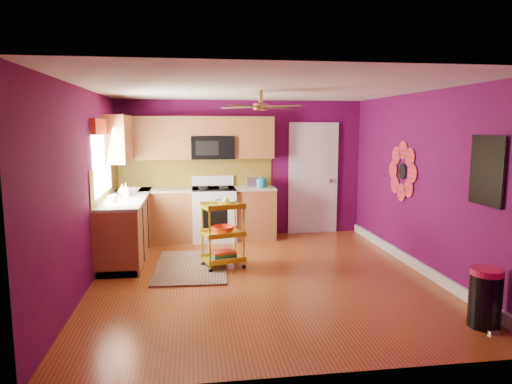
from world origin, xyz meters
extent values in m
plane|color=maroon|center=(0.00, 0.00, 0.00)|extent=(5.00, 5.00, 0.00)
cube|color=#580A43|center=(0.00, 2.50, 1.25)|extent=(4.50, 0.04, 2.50)
cube|color=#580A43|center=(0.00, -2.50, 1.25)|extent=(4.50, 0.04, 2.50)
cube|color=#580A43|center=(-2.25, 0.00, 1.25)|extent=(0.04, 5.00, 2.50)
cube|color=#580A43|center=(2.25, 0.00, 1.25)|extent=(0.04, 5.00, 2.50)
cube|color=silver|center=(0.00, 0.00, 2.50)|extent=(4.50, 5.00, 0.04)
cube|color=white|center=(2.22, 0.00, 0.07)|extent=(0.05, 4.90, 0.14)
cube|color=brown|center=(-1.95, 1.35, 0.45)|extent=(0.60, 2.30, 0.90)
cube|color=brown|center=(-0.85, 2.20, 0.45)|extent=(2.80, 0.60, 0.90)
cube|color=beige|center=(-1.95, 1.35, 0.92)|extent=(0.63, 2.30, 0.04)
cube|color=beige|center=(-0.85, 2.20, 0.92)|extent=(2.80, 0.63, 0.04)
cube|color=black|center=(-1.95, 1.35, 0.05)|extent=(0.54, 2.30, 0.10)
cube|color=black|center=(-0.85, 2.20, 0.05)|extent=(2.80, 0.54, 0.10)
cube|color=white|center=(-0.55, 2.17, 0.46)|extent=(0.76, 0.66, 0.92)
cube|color=black|center=(-0.55, 2.17, 0.93)|extent=(0.76, 0.62, 0.03)
cube|color=white|center=(-0.55, 2.45, 1.04)|extent=(0.76, 0.06, 0.18)
cube|color=black|center=(-0.55, 1.84, 0.45)|extent=(0.45, 0.02, 0.55)
cube|color=brown|center=(-1.59, 2.33, 1.83)|extent=(1.32, 0.33, 0.75)
cube|color=brown|center=(0.19, 2.33, 1.83)|extent=(0.72, 0.33, 0.75)
cube|color=brown|center=(-0.55, 2.33, 2.03)|extent=(0.76, 0.33, 0.34)
cube|color=brown|center=(-2.08, 1.85, 1.83)|extent=(0.33, 1.30, 0.75)
cube|color=black|center=(-0.55, 2.30, 1.65)|extent=(0.76, 0.38, 0.40)
cube|color=brown|center=(-0.85, 2.49, 1.20)|extent=(2.80, 0.01, 0.51)
cube|color=brown|center=(-2.24, 1.35, 1.20)|extent=(0.01, 2.30, 0.51)
cube|color=white|center=(-2.23, 1.05, 1.55)|extent=(0.03, 1.20, 1.00)
cube|color=red|center=(-2.20, 1.05, 2.02)|extent=(0.08, 1.35, 0.22)
cube|color=white|center=(1.35, 2.48, 1.02)|extent=(0.85, 0.04, 2.05)
cube|color=white|center=(1.35, 2.46, 1.02)|extent=(0.95, 0.02, 2.15)
sphere|color=#BF8C3F|center=(1.67, 2.42, 1.00)|extent=(0.07, 0.07, 0.07)
cylinder|color=black|center=(2.23, 0.60, 1.35)|extent=(0.01, 0.24, 0.24)
cube|color=#19A7A2|center=(2.23, -1.40, 1.55)|extent=(0.03, 0.52, 0.72)
cube|color=black|center=(2.21, -1.40, 1.55)|extent=(0.01, 0.56, 0.76)
cylinder|color=#BF8C3F|center=(0.00, 0.20, 2.42)|extent=(0.06, 0.06, 0.16)
cylinder|color=#BF8C3F|center=(0.00, 0.20, 2.28)|extent=(0.20, 0.20, 0.08)
cube|color=#4C2D19|center=(0.27, 0.47, 2.28)|extent=(0.47, 0.47, 0.01)
cube|color=#4C2D19|center=(-0.27, 0.47, 2.28)|extent=(0.47, 0.47, 0.01)
cube|color=#4C2D19|center=(-0.27, -0.07, 2.28)|extent=(0.47, 0.47, 0.01)
cube|color=#4C2D19|center=(0.27, -0.07, 2.28)|extent=(0.47, 0.47, 0.01)
cube|color=black|center=(-0.97, 0.56, 0.01)|extent=(1.07, 1.68, 0.02)
cylinder|color=yellow|center=(-0.70, 0.26, 0.48)|extent=(0.02, 0.02, 0.87)
cylinder|color=yellow|center=(-0.21, 0.39, 0.48)|extent=(0.02, 0.02, 0.87)
cylinder|color=yellow|center=(-0.79, 0.59, 0.48)|extent=(0.02, 0.02, 0.87)
cylinder|color=yellow|center=(-0.30, 0.73, 0.48)|extent=(0.02, 0.02, 0.87)
sphere|color=black|center=(-0.70, 0.26, 0.03)|extent=(0.06, 0.06, 0.06)
sphere|color=black|center=(-0.21, 0.39, 0.03)|extent=(0.06, 0.06, 0.06)
sphere|color=black|center=(-0.79, 0.59, 0.03)|extent=(0.06, 0.06, 0.06)
sphere|color=black|center=(-0.30, 0.73, 0.03)|extent=(0.06, 0.06, 0.06)
cube|color=yellow|center=(-0.50, 0.49, 0.90)|extent=(0.66, 0.55, 0.03)
cube|color=yellow|center=(-0.50, 0.49, 0.49)|extent=(0.66, 0.55, 0.03)
cube|color=yellow|center=(-0.50, 0.49, 0.12)|extent=(0.66, 0.55, 0.03)
imported|color=beige|center=(-0.45, 0.51, 0.95)|extent=(0.38, 0.38, 0.08)
sphere|color=yellow|center=(-0.45, 0.51, 0.97)|extent=(0.10, 0.10, 0.10)
imported|color=red|center=(-0.50, 0.49, 0.56)|extent=(0.40, 0.40, 0.10)
cube|color=navy|center=(-0.50, 0.49, 0.16)|extent=(0.38, 0.33, 0.04)
cube|color=#267233|center=(-0.50, 0.49, 0.20)|extent=(0.38, 0.33, 0.04)
cube|color=red|center=(-0.50, 0.49, 0.23)|extent=(0.38, 0.33, 0.03)
cylinder|color=black|center=(1.99, -1.85, 0.27)|extent=(0.36, 0.36, 0.54)
cylinder|color=#BA1A41|center=(1.99, -1.85, 0.58)|extent=(0.32, 0.32, 0.06)
cube|color=beige|center=(1.99, -2.01, 0.01)|extent=(0.12, 0.07, 0.03)
cylinder|color=#137E8E|center=(0.31, 2.13, 1.02)|extent=(0.18, 0.18, 0.16)
sphere|color=#137E8E|center=(0.31, 2.13, 1.12)|extent=(0.06, 0.06, 0.06)
cube|color=beige|center=(0.16, 2.19, 1.03)|extent=(0.22, 0.15, 0.18)
imported|color=#EA3F72|center=(-1.95, 1.36, 1.04)|extent=(0.09, 0.10, 0.21)
imported|color=white|center=(-2.02, 1.50, 1.03)|extent=(0.14, 0.14, 0.17)
imported|color=white|center=(-1.91, 1.87, 0.97)|extent=(0.26, 0.26, 0.06)
imported|color=white|center=(-2.07, 0.84, 0.99)|extent=(0.13, 0.13, 0.10)
camera|label=1|loc=(-0.92, -5.89, 2.02)|focal=32.00mm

